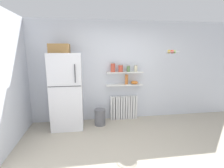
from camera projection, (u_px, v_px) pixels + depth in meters
ground_plane at (129, 148)px, 3.22m from camera, size 7.04×7.04×0.00m
back_wall at (116, 71)px, 4.47m from camera, size 7.04×0.10×2.60m
refrigerator at (67, 89)px, 3.99m from camera, size 0.73×0.70×1.99m
radiator at (124, 108)px, 4.57m from camera, size 0.73×0.12×0.64m
wall_shelf_lower at (124, 85)px, 4.41m from camera, size 0.95×0.22×0.02m
wall_shelf_upper at (124, 72)px, 4.35m from camera, size 0.95×0.22×0.02m
storage_jar_0 at (113, 67)px, 4.28m from camera, size 0.11×0.11×0.24m
storage_jar_1 at (121, 68)px, 4.31m from camera, size 0.12×0.12×0.19m
storage_jar_2 at (128, 69)px, 4.34m from camera, size 0.09×0.09×0.17m
storage_jar_3 at (136, 68)px, 4.37m from camera, size 0.09×0.09×0.18m
vase at (127, 79)px, 4.39m from camera, size 0.08×0.08×0.26m
shelf_bowl at (134, 82)px, 4.44m from camera, size 0.19×0.19×0.08m
trash_bin at (100, 117)px, 4.21m from camera, size 0.27×0.27×0.41m
hanging_fruit_basket at (172, 52)px, 3.94m from camera, size 0.35×0.35×0.09m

